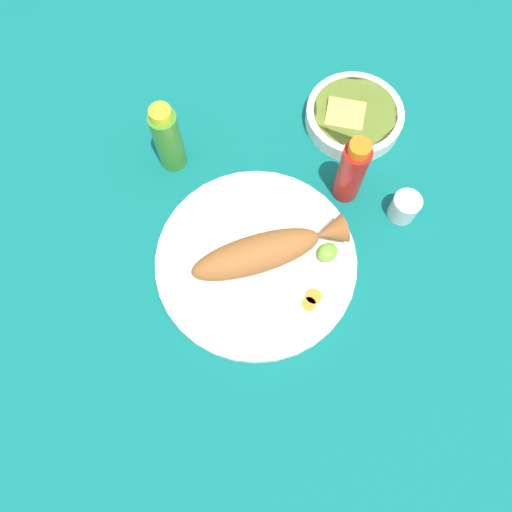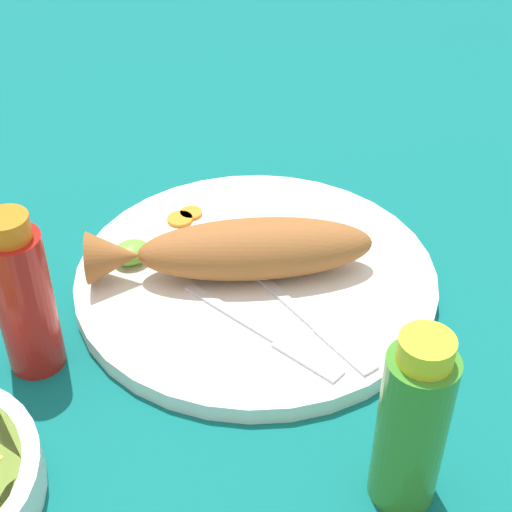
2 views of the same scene
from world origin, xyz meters
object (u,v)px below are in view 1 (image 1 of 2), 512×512
fried_fish (266,251)px  salt_cup (404,208)px  fork_far (238,214)px  guacamole_bowl (354,116)px  hot_sauce_bottle_red (352,171)px  fork_near (218,227)px  hot_sauce_bottle_green (168,139)px  main_plate (256,261)px

fried_fish → salt_cup: size_ratio=5.27×
fork_far → guacamole_bowl: (-0.32, 0.01, 0.00)m
fork_far → hot_sauce_bottle_red: size_ratio=1.12×
fried_fish → fork_far: size_ratio=1.55×
fork_near → salt_cup: salt_cup is taller
salt_cup → fork_near: bearing=-38.0°
guacamole_bowl → fork_near: bearing=-1.8°
hot_sauce_bottle_green → fried_fish: bearing=86.2°
fried_fish → fork_near: 0.11m
hot_sauce_bottle_green → salt_cup: size_ratio=3.04×
fork_far → hot_sauce_bottle_red: hot_sauce_bottle_red is taller
hot_sauce_bottle_red → salt_cup: bearing=111.5°
fried_fish → guacamole_bowl: fried_fish is taller
fork_far → main_plate: bearing=138.8°
fork_far → hot_sauce_bottle_green: hot_sauce_bottle_green is taller
salt_cup → guacamole_bowl: salt_cup is taller
hot_sauce_bottle_red → fried_fish: bearing=-1.6°
main_plate → hot_sauce_bottle_green: 0.28m
fork_far → salt_cup: bearing=-149.1°
fork_near → guacamole_bowl: size_ratio=0.95×
fried_fish → hot_sauce_bottle_green: (-0.02, -0.28, 0.03)m
fork_near → main_plate: bearing=179.6°
fried_fish → hot_sauce_bottle_red: (-0.21, 0.01, 0.03)m
fried_fish → hot_sauce_bottle_red: hot_sauce_bottle_red is taller
main_plate → fork_far: fork_far is taller
fork_far → guacamole_bowl: 0.32m
main_plate → fork_near: 0.09m
main_plate → hot_sauce_bottle_red: size_ratio=2.26×
main_plate → fork_near: (0.01, -0.09, 0.01)m
fork_near → hot_sauce_bottle_red: 0.26m
fork_near → hot_sauce_bottle_green: hot_sauce_bottle_green is taller
guacamole_bowl → fried_fish: bearing=14.8°
fried_fish → guacamole_bowl: (-0.34, -0.09, -0.03)m
hot_sauce_bottle_red → guacamole_bowl: bearing=-143.5°
fork_near → salt_cup: size_ratio=3.49×
fried_fish → salt_cup: bearing=-177.4°
fork_near → guacamole_bowl: guacamole_bowl is taller
fried_fish → guacamole_bowl: size_ratio=1.43×
hot_sauce_bottle_red → salt_cup: (-0.04, 0.11, -0.05)m
hot_sauce_bottle_red → main_plate: bearing=-3.6°
fork_near → hot_sauce_bottle_green: 0.19m
salt_cup → guacamole_bowl: 0.22m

